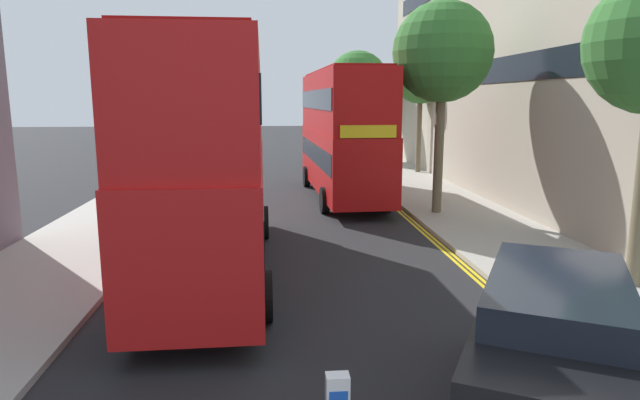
% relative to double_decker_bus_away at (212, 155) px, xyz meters
% --- Properties ---
extents(sidewalk_right, '(4.00, 80.00, 0.14)m').
position_rel_double_decker_bus_away_xyz_m(sidewalk_right, '(8.72, 5.23, -2.96)').
color(sidewalk_right, '#ADA89E').
rests_on(sidewalk_right, ground).
extents(sidewalk_left, '(4.00, 80.00, 0.14)m').
position_rel_double_decker_bus_away_xyz_m(sidewalk_left, '(-4.28, 5.23, -2.96)').
color(sidewalk_left, '#ADA89E').
rests_on(sidewalk_left, ground).
extents(kerb_line_outer, '(0.10, 56.00, 0.01)m').
position_rel_double_decker_bus_away_xyz_m(kerb_line_outer, '(6.62, 3.23, -3.03)').
color(kerb_line_outer, yellow).
rests_on(kerb_line_outer, ground).
extents(kerb_line_inner, '(0.10, 56.00, 0.01)m').
position_rel_double_decker_bus_away_xyz_m(kerb_line_inner, '(6.46, 3.23, -3.03)').
color(kerb_line_inner, yellow).
rests_on(kerb_line_inner, ground).
extents(double_decker_bus_away, '(2.93, 10.85, 5.64)m').
position_rel_double_decker_bus_away_xyz_m(double_decker_bus_away, '(0.00, 0.00, 0.00)').
color(double_decker_bus_away, red).
rests_on(double_decker_bus_away, ground).
extents(double_decker_bus_oncoming, '(3.13, 10.90, 5.64)m').
position_rel_double_decker_bus_away_xyz_m(double_decker_bus_oncoming, '(4.61, 10.49, 0.00)').
color(double_decker_bus_oncoming, '#B20F0F').
rests_on(double_decker_bus_oncoming, ground).
extents(taxi_minivan, '(3.91, 5.12, 2.12)m').
position_rel_double_decker_bus_away_xyz_m(taxi_minivan, '(5.10, -7.46, -1.96)').
color(taxi_minivan, black).
rests_on(taxi_minivan, ground).
extents(street_tree_near, '(3.19, 3.19, 7.19)m').
position_rel_double_decker_bus_away_xyz_m(street_tree_near, '(10.15, 18.04, 2.66)').
color(street_tree_near, '#6B6047').
rests_on(street_tree_near, sidewalk_right).
extents(street_tree_mid, '(4.34, 4.34, 7.68)m').
position_rel_double_decker_bus_away_xyz_m(street_tree_mid, '(7.65, 25.67, 2.60)').
color(street_tree_mid, '#6B6047').
rests_on(street_tree_mid, sidewalk_right).
extents(street_tree_far, '(3.66, 3.66, 7.79)m').
position_rel_double_decker_bus_away_xyz_m(street_tree_far, '(7.75, 6.31, 3.02)').
color(street_tree_far, '#6B6047').
rests_on(street_tree_far, sidewalk_right).
extents(townhouse_terrace_right, '(10.08, 28.00, 14.64)m').
position_rel_double_decker_bus_away_xyz_m(townhouse_terrace_right, '(15.72, 12.83, 4.29)').
color(townhouse_terrace_right, '#B2A893').
rests_on(townhouse_terrace_right, ground).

